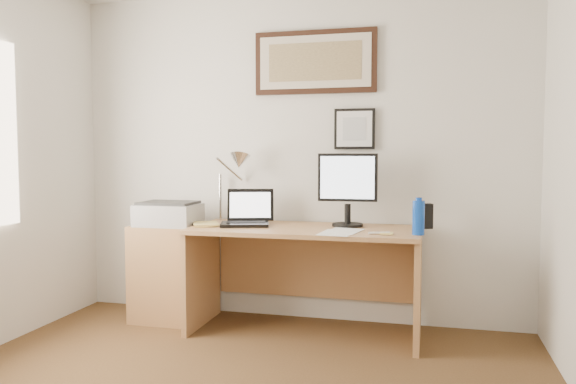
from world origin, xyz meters
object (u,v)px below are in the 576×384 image
(book, at_px, (193,224))
(laptop, at_px, (247,217))
(side_cabinet, at_px, (169,272))
(desk, at_px, (307,259))
(lcd_monitor, at_px, (348,186))
(water_bottle, at_px, (418,218))
(printer, at_px, (169,214))

(book, xyz_separation_m, laptop, (0.36, 0.13, 0.05))
(side_cabinet, distance_m, desk, 1.08)
(desk, bearing_deg, lcd_monitor, 10.84)
(water_bottle, height_order, printer, water_bottle)
(water_bottle, bearing_deg, printer, 174.70)
(book, height_order, laptop, laptop)
(side_cabinet, bearing_deg, water_bottle, -6.19)
(desk, relative_size, laptop, 4.05)
(laptop, xyz_separation_m, printer, (-0.61, -0.02, 0.01))
(side_cabinet, height_order, laptop, laptop)
(book, bearing_deg, laptop, 20.09)
(side_cabinet, xyz_separation_m, book, (0.27, -0.14, 0.39))
(printer, bearing_deg, lcd_monitor, 5.16)
(side_cabinet, xyz_separation_m, lcd_monitor, (1.35, 0.09, 0.68))
(book, height_order, lcd_monitor, lcd_monitor)
(water_bottle, relative_size, laptop, 0.56)
(desk, xyz_separation_m, printer, (-1.05, -0.07, 0.30))
(lcd_monitor, bearing_deg, laptop, -172.04)
(side_cabinet, distance_m, printer, 0.45)
(desk, relative_size, printer, 3.64)
(book, distance_m, printer, 0.28)
(side_cabinet, relative_size, printer, 1.66)
(water_bottle, bearing_deg, desk, 163.17)
(side_cabinet, bearing_deg, lcd_monitor, 3.77)
(desk, distance_m, printer, 1.09)
(water_bottle, bearing_deg, book, 177.94)
(book, bearing_deg, side_cabinet, 152.03)
(water_bottle, distance_m, book, 1.58)
(side_cabinet, xyz_separation_m, printer, (0.02, -0.03, 0.45))
(lcd_monitor, bearing_deg, printer, -174.84)
(side_cabinet, distance_m, water_bottle, 1.93)
(side_cabinet, height_order, book, book)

